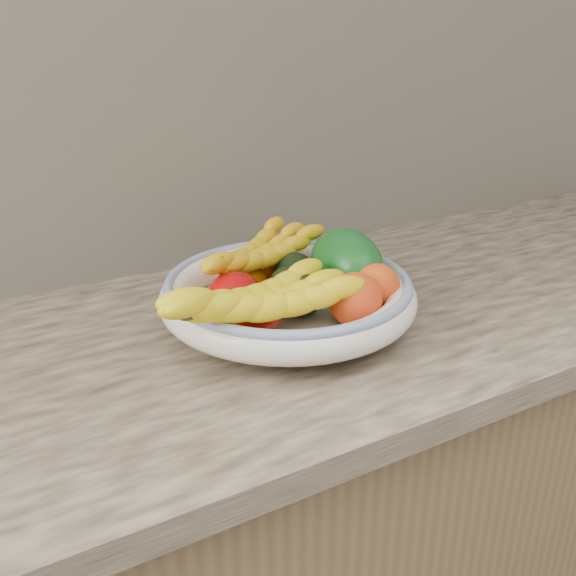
# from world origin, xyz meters

# --- Properties ---
(kitchen_counter) EXTENTS (2.44, 0.66, 1.40)m
(kitchen_counter) POSITION_xyz_m (0.00, 1.69, 0.46)
(kitchen_counter) COLOR brown
(kitchen_counter) RESTS_ON ground
(fruit_bowl) EXTENTS (0.39, 0.39, 0.08)m
(fruit_bowl) POSITION_xyz_m (0.00, 1.66, 0.95)
(fruit_bowl) COLOR white
(fruit_bowl) RESTS_ON kitchen_counter
(clementine_back_left) EXTENTS (0.06, 0.06, 0.05)m
(clementine_back_left) POSITION_xyz_m (-0.03, 1.74, 0.95)
(clementine_back_left) COLOR orange
(clementine_back_left) RESTS_ON fruit_bowl
(clementine_back_right) EXTENTS (0.06, 0.06, 0.05)m
(clementine_back_right) POSITION_xyz_m (0.03, 1.78, 0.95)
(clementine_back_right) COLOR #F75605
(clementine_back_right) RESTS_ON fruit_bowl
(tomato_left) EXTENTS (0.10, 0.10, 0.07)m
(tomato_left) POSITION_xyz_m (-0.09, 1.67, 0.96)
(tomato_left) COLOR #A50608
(tomato_left) RESTS_ON fruit_bowl
(tomato_near_left) EXTENTS (0.09, 0.09, 0.07)m
(tomato_near_left) POSITION_xyz_m (-0.08, 1.61, 0.96)
(tomato_near_left) COLOR #9F0B06
(tomato_near_left) RESTS_ON fruit_bowl
(avocado_center) EXTENTS (0.08, 0.11, 0.07)m
(avocado_center) POSITION_xyz_m (-0.00, 1.64, 0.96)
(avocado_center) COLOR black
(avocado_center) RESTS_ON fruit_bowl
(avocado_right) EXTENTS (0.08, 0.10, 0.07)m
(avocado_right) POSITION_xyz_m (0.04, 1.70, 0.96)
(avocado_right) COLOR black
(avocado_right) RESTS_ON fruit_bowl
(green_mango) EXTENTS (0.14, 0.17, 0.14)m
(green_mango) POSITION_xyz_m (0.11, 1.67, 0.98)
(green_mango) COLOR #0D4917
(green_mango) RESTS_ON fruit_bowl
(peach_front) EXTENTS (0.09, 0.09, 0.08)m
(peach_front) POSITION_xyz_m (0.06, 1.56, 0.97)
(peach_front) COLOR orange
(peach_front) RESTS_ON fruit_bowl
(peach_right) EXTENTS (0.07, 0.07, 0.07)m
(peach_right) POSITION_xyz_m (0.11, 1.58, 0.97)
(peach_right) COLOR orange
(peach_right) RESTS_ON fruit_bowl
(banana_bunch_back) EXTENTS (0.29, 0.21, 0.08)m
(banana_bunch_back) POSITION_xyz_m (-0.01, 1.73, 0.99)
(banana_bunch_back) COLOR gold
(banana_bunch_back) RESTS_ON fruit_bowl
(banana_bunch_front) EXTENTS (0.32, 0.16, 0.09)m
(banana_bunch_front) POSITION_xyz_m (-0.09, 1.58, 0.98)
(banana_bunch_front) COLOR yellow
(banana_bunch_front) RESTS_ON fruit_bowl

